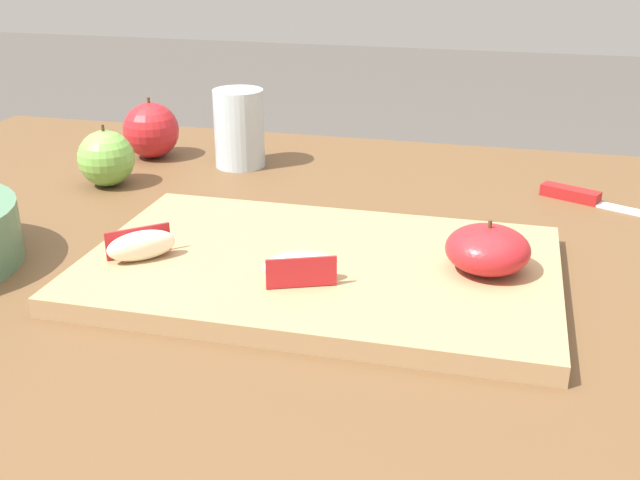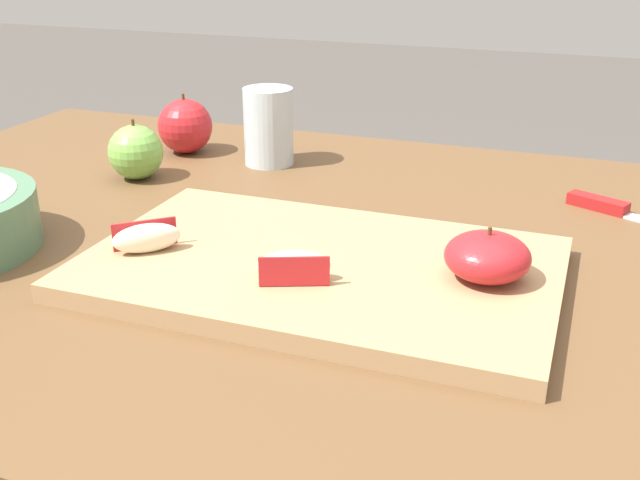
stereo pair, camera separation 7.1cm
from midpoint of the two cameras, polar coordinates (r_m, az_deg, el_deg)
dining_table at (r=0.87m, az=-0.55°, el=-6.22°), size 1.18×0.83×0.72m
cutting_board at (r=0.73m, az=2.82°, el=-2.19°), size 0.44×0.28×0.02m
apple_half_skin_up at (r=0.70m, az=15.24°, el=-1.27°), size 0.08×0.08×0.05m
apple_wedge_front at (r=0.74m, az=-10.15°, el=0.11°), size 0.06×0.06×0.03m
apple_wedge_back at (r=0.67m, az=1.10°, el=-2.03°), size 0.07×0.05×0.03m
paring_knife at (r=0.96m, az=22.72°, el=2.25°), size 0.15×0.08×0.01m
whole_apple_crimson at (r=1.12m, az=-8.21°, el=8.36°), size 0.08×0.08×0.09m
whole_apple_granny_green at (r=1.02m, az=-11.62°, el=6.39°), size 0.07×0.07×0.08m
drinking_glass_water at (r=1.06m, az=-1.91°, el=8.41°), size 0.07×0.07×0.10m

